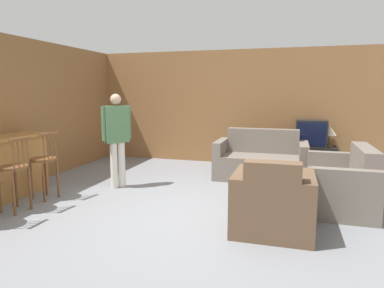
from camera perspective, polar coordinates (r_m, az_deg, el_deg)
ground_plane at (r=4.73m, az=-0.79°, el=-11.76°), size 24.00×24.00×0.00m
wall_back at (r=7.99m, az=7.01°, el=6.07°), size 9.40×0.08×2.60m
wall_left at (r=7.22m, az=-23.22°, el=5.17°), size 0.08×8.64×2.60m
bar_chair_mid at (r=5.32m, az=-27.50°, el=-4.25°), size 0.42×0.42×1.05m
bar_chair_far at (r=5.76m, az=-23.40°, el=-3.07°), size 0.45×0.45×1.05m
couch_far at (r=6.72m, az=11.40°, el=-2.85°), size 1.71×0.91×0.93m
armchair_near at (r=4.20m, az=13.31°, el=-9.87°), size 0.93×0.86×0.91m
loveseat_right at (r=5.40m, az=23.83°, el=-6.30°), size 0.83×1.44×0.89m
coffee_table at (r=5.39m, az=11.20°, el=-5.43°), size 0.55×0.98×0.42m
tv_unit at (r=7.65m, az=19.04°, el=-2.25°), size 1.04×0.47×0.53m
tv at (r=7.57m, az=19.24°, el=1.75°), size 0.62×0.42×0.55m
book_on_table at (r=5.16m, az=12.02°, el=-5.23°), size 0.19×0.19×0.02m
table_lamp at (r=7.60m, az=21.94°, el=2.01°), size 0.28×0.28×0.44m
person_by_window at (r=6.00m, az=-12.42°, el=1.47°), size 0.38×0.42×1.62m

